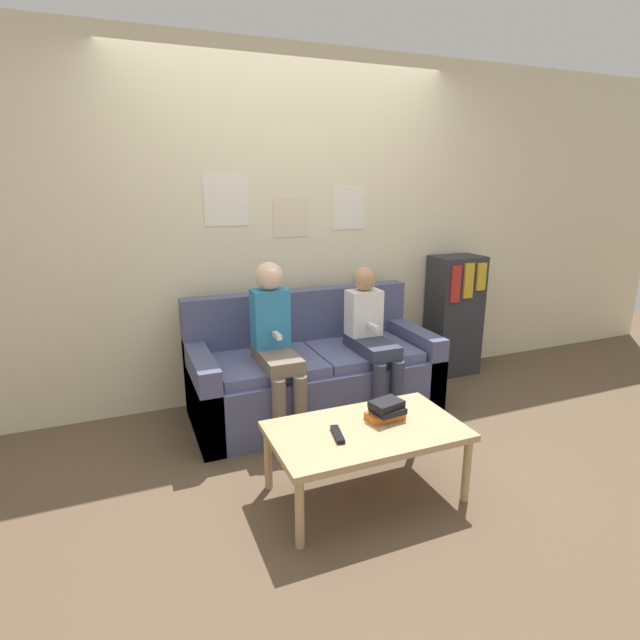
{
  "coord_description": "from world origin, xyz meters",
  "views": [
    {
      "loc": [
        -1.25,
        -2.68,
        1.66
      ],
      "look_at": [
        0.0,
        0.37,
        0.74
      ],
      "focal_mm": 28.0,
      "sensor_mm": 36.0,
      "label": 1
    }
  ],
  "objects_px": {
    "person_right": "(371,335)",
    "person_left": "(275,340)",
    "tv_remote": "(338,434)",
    "coffee_table": "(366,435)",
    "couch": "(313,374)",
    "bookshelf": "(454,315)"
  },
  "relations": [
    {
      "from": "person_right",
      "to": "bookshelf",
      "type": "height_order",
      "value": "person_right"
    },
    {
      "from": "person_left",
      "to": "couch",
      "type": "bearing_deg",
      "value": 28.09
    },
    {
      "from": "couch",
      "to": "coffee_table",
      "type": "height_order",
      "value": "couch"
    },
    {
      "from": "tv_remote",
      "to": "bookshelf",
      "type": "xyz_separation_m",
      "value": [
        1.73,
        1.36,
        0.12
      ]
    },
    {
      "from": "couch",
      "to": "person_right",
      "type": "bearing_deg",
      "value": -27.06
    },
    {
      "from": "coffee_table",
      "to": "tv_remote",
      "type": "bearing_deg",
      "value": -172.92
    },
    {
      "from": "person_left",
      "to": "person_right",
      "type": "distance_m",
      "value": 0.71
    },
    {
      "from": "person_right",
      "to": "person_left",
      "type": "bearing_deg",
      "value": 179.06
    },
    {
      "from": "coffee_table",
      "to": "bookshelf",
      "type": "xyz_separation_m",
      "value": [
        1.55,
        1.34,
        0.17
      ]
    },
    {
      "from": "person_left",
      "to": "person_right",
      "type": "relative_size",
      "value": 1.07
    },
    {
      "from": "couch",
      "to": "person_right",
      "type": "distance_m",
      "value": 0.52
    },
    {
      "from": "couch",
      "to": "bookshelf",
      "type": "distance_m",
      "value": 1.48
    },
    {
      "from": "couch",
      "to": "person_left",
      "type": "bearing_deg",
      "value": -151.91
    },
    {
      "from": "couch",
      "to": "person_left",
      "type": "relative_size",
      "value": 1.53
    },
    {
      "from": "bookshelf",
      "to": "tv_remote",
      "type": "bearing_deg",
      "value": -141.72
    },
    {
      "from": "coffee_table",
      "to": "person_right",
      "type": "bearing_deg",
      "value": 60.99
    },
    {
      "from": "person_left",
      "to": "coffee_table",
      "type": "bearing_deg",
      "value": -76.2
    },
    {
      "from": "coffee_table",
      "to": "tv_remote",
      "type": "relative_size",
      "value": 5.85
    },
    {
      "from": "person_right",
      "to": "tv_remote",
      "type": "relative_size",
      "value": 6.15
    },
    {
      "from": "person_right",
      "to": "tv_remote",
      "type": "xyz_separation_m",
      "value": [
        -0.66,
        -0.9,
        -0.2
      ]
    },
    {
      "from": "couch",
      "to": "person_right",
      "type": "xyz_separation_m",
      "value": [
        0.37,
        -0.19,
        0.31
      ]
    },
    {
      "from": "tv_remote",
      "to": "person_left",
      "type": "bearing_deg",
      "value": 103.81
    }
  ]
}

